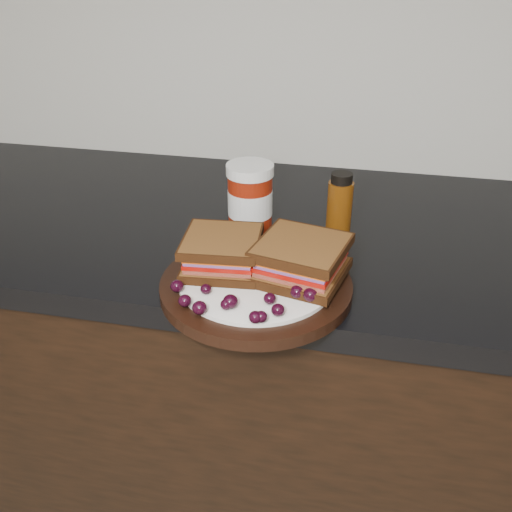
{
  "coord_description": "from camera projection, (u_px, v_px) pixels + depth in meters",
  "views": [
    {
      "loc": [
        0.29,
        0.78,
        1.36
      ],
      "look_at": [
        0.15,
        1.47,
        0.96
      ],
      "focal_mm": 40.0,
      "sensor_mm": 36.0,
      "label": 1
    }
  ],
  "objects": [
    {
      "name": "grape_19",
      "position": [
        213.0,
        261.0,
        0.85
      ],
      "size": [
        0.02,
        0.02,
        0.02
      ],
      "primitive_type": "ellipsoid",
      "color": "black",
      "rests_on": "plate"
    },
    {
      "name": "grape_10",
      "position": [
        310.0,
        295.0,
        0.77
      ],
      "size": [
        0.02,
        0.02,
        0.02
      ],
      "primitive_type": "ellipsoid",
      "color": "black",
      "rests_on": "plate"
    },
    {
      "name": "grape_8",
      "position": [
        278.0,
        310.0,
        0.74
      ],
      "size": [
        0.02,
        0.02,
        0.02
      ],
      "primitive_type": "ellipsoid",
      "color": "black",
      "rests_on": "plate"
    },
    {
      "name": "grape_20",
      "position": [
        212.0,
        274.0,
        0.82
      ],
      "size": [
        0.02,
        0.02,
        0.02
      ],
      "primitive_type": "ellipsoid",
      "color": "black",
      "rests_on": "plate"
    },
    {
      "name": "grape_9",
      "position": [
        270.0,
        299.0,
        0.76
      ],
      "size": [
        0.02,
        0.02,
        0.02
      ],
      "primitive_type": "ellipsoid",
      "color": "black",
      "rests_on": "plate"
    },
    {
      "name": "grape_0",
      "position": [
        177.0,
        286.0,
        0.79
      ],
      "size": [
        0.02,
        0.02,
        0.02
      ],
      "primitive_type": "ellipsoid",
      "color": "black",
      "rests_on": "plate"
    },
    {
      "name": "sandwich_left",
      "position": [
        222.0,
        252.0,
        0.84
      ],
      "size": [
        0.12,
        0.12,
        0.05
      ],
      "primitive_type": null,
      "rotation": [
        0.0,
        0.0,
        0.09
      ],
      "color": "brown",
      "rests_on": "plate"
    },
    {
      "name": "grape_16",
      "position": [
        236.0,
        251.0,
        0.88
      ],
      "size": [
        0.02,
        0.02,
        0.02
      ],
      "primitive_type": "ellipsoid",
      "color": "black",
      "rests_on": "plate"
    },
    {
      "name": "countertop",
      "position": [
        206.0,
        225.0,
        1.07
      ],
      "size": [
        3.98,
        0.6,
        0.04
      ],
      "primitive_type": "cube",
      "color": "black",
      "rests_on": "base_cabinets"
    },
    {
      "name": "grape_11",
      "position": [
        297.0,
        292.0,
        0.78
      ],
      "size": [
        0.02,
        0.02,
        0.02
      ],
      "primitive_type": "ellipsoid",
      "color": "black",
      "rests_on": "plate"
    },
    {
      "name": "grape_24",
      "position": [
        210.0,
        266.0,
        0.84
      ],
      "size": [
        0.02,
        0.02,
        0.01
      ],
      "primitive_type": "ellipsoid",
      "color": "black",
      "rests_on": "plate"
    },
    {
      "name": "grape_17",
      "position": [
        225.0,
        256.0,
        0.86
      ],
      "size": [
        0.02,
        0.02,
        0.02
      ],
      "primitive_type": "ellipsoid",
      "color": "black",
      "rests_on": "plate"
    },
    {
      "name": "grape_21",
      "position": [
        207.0,
        276.0,
        0.82
      ],
      "size": [
        0.02,
        0.02,
        0.02
      ],
      "primitive_type": "ellipsoid",
      "color": "black",
      "rests_on": "plate"
    },
    {
      "name": "sandwich_right",
      "position": [
        301.0,
        260.0,
        0.82
      ],
      "size": [
        0.14,
        0.14,
        0.06
      ],
      "primitive_type": null,
      "rotation": [
        0.0,
        0.0,
        -0.22
      ],
      "color": "brown",
      "rests_on": "plate"
    },
    {
      "name": "grape_13",
      "position": [
        324.0,
        275.0,
        0.82
      ],
      "size": [
        0.02,
        0.02,
        0.02
      ],
      "primitive_type": "ellipsoid",
      "color": "black",
      "rests_on": "plate"
    },
    {
      "name": "oil_bottle",
      "position": [
        340.0,
        206.0,
        0.96
      ],
      "size": [
        0.05,
        0.05,
        0.12
      ],
      "primitive_type": "cylinder",
      "rotation": [
        0.0,
        0.0,
        -0.11
      ],
      "color": "#532908",
      "rests_on": "countertop"
    },
    {
      "name": "grape_14",
      "position": [
        312.0,
        267.0,
        0.84
      ],
      "size": [
        0.02,
        0.02,
        0.02
      ],
      "primitive_type": "ellipsoid",
      "color": "black",
      "rests_on": "plate"
    },
    {
      "name": "grape_12",
      "position": [
        309.0,
        290.0,
        0.78
      ],
      "size": [
        0.02,
        0.02,
        0.02
      ],
      "primitive_type": "ellipsoid",
      "color": "black",
      "rests_on": "plate"
    },
    {
      "name": "grape_7",
      "position": [
        261.0,
        317.0,
        0.73
      ],
      "size": [
        0.02,
        0.02,
        0.02
      ],
      "primitive_type": "ellipsoid",
      "color": "black",
      "rests_on": "plate"
    },
    {
      "name": "grape_18",
      "position": [
        208.0,
        256.0,
        0.86
      ],
      "size": [
        0.02,
        0.02,
        0.02
      ],
      "primitive_type": "ellipsoid",
      "color": "black",
      "rests_on": "plate"
    },
    {
      "name": "grape_4",
      "position": [
        230.0,
        302.0,
        0.76
      ],
      "size": [
        0.02,
        0.02,
        0.02
      ],
      "primitive_type": "ellipsoid",
      "color": "black",
      "rests_on": "plate"
    },
    {
      "name": "grape_22",
      "position": [
        226.0,
        258.0,
        0.86
      ],
      "size": [
        0.01,
        0.01,
        0.01
      ],
      "primitive_type": "ellipsoid",
      "color": "black",
      "rests_on": "plate"
    },
    {
      "name": "grape_3",
      "position": [
        200.0,
        308.0,
        0.74
      ],
      "size": [
        0.02,
        0.02,
        0.02
      ],
      "primitive_type": "ellipsoid",
      "color": "black",
      "rests_on": "plate"
    },
    {
      "name": "grape_5",
      "position": [
        226.0,
        304.0,
        0.75
      ],
      "size": [
        0.02,
        0.02,
        0.01
      ],
      "primitive_type": "ellipsoid",
      "color": "black",
      "rests_on": "plate"
    },
    {
      "name": "grape_15",
      "position": [
        293.0,
        268.0,
        0.83
      ],
      "size": [
        0.02,
        0.02,
        0.02
      ],
      "primitive_type": "ellipsoid",
      "color": "black",
      "rests_on": "plate"
    },
    {
      "name": "grape_23",
      "position": [
        206.0,
        252.0,
        0.87
      ],
      "size": [
        0.02,
        0.02,
        0.02
      ],
      "primitive_type": "ellipsoid",
      "color": "black",
      "rests_on": "plate"
    },
    {
      "name": "base_cabinets",
      "position": [
        214.0,
        402.0,
        1.29
      ],
      "size": [
        3.96,
        0.58,
        0.86
      ],
      "primitive_type": "cube",
      "color": "black",
      "rests_on": "ground_plane"
    },
    {
      "name": "grape_6",
      "position": [
        255.0,
        317.0,
        0.73
      ],
      "size": [
        0.02,
        0.02,
        0.02
      ],
      "primitive_type": "ellipsoid",
      "color": "black",
      "rests_on": "plate"
    },
    {
      "name": "grape_2",
      "position": [
        185.0,
        301.0,
        0.76
      ],
      "size": [
        0.02,
        0.02,
        0.02
      ],
      "primitive_type": "ellipsoid",
      "color": "black",
      "rests_on": "plate"
    },
    {
      "name": "grape_1",
      "position": [
        206.0,
        289.0,
        0.79
      ],
      "size": [
        0.02,
        0.02,
        0.01
      ],
      "primitive_type": "ellipsoid",
      "color": "black",
      "rests_on": "plate"
    },
    {
      "name": "condiment_jar",
      "position": [
        250.0,
        197.0,
        0.99
      ],
      "size": [
        0.09,
        0.09,
        0.12
      ],
      "primitive_type": "cylinder",
      "rotation": [
        0.0,
        0.0,
        -0.13
      ],
      "color": "maroon",
      "rests_on": "countertop"
    },
    {
      "name": "plate",
      "position": [
        256.0,
        286.0,
        0.83
      ],
      "size": [
        0.28,
        0.28,
        0.02
      ],
      "primitive_type": "cylinder",
      "color": "black",
      "rests_on": "countertop"
    }
  ]
}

